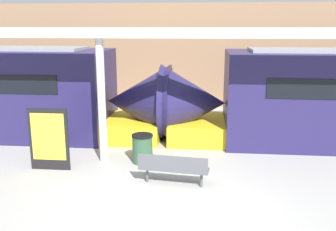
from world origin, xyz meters
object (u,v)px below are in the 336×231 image
trash_bin (142,149)px  support_column_near (102,102)px  poster_board (49,139)px  bench_near (173,167)px

trash_bin → support_column_near: (-1.17, -0.00, 1.37)m
trash_bin → poster_board: size_ratio=0.49×
bench_near → trash_bin: trash_bin is taller
bench_near → support_column_near: (-2.20, 1.55, 1.31)m
poster_board → support_column_near: support_column_near is taller
bench_near → poster_board: size_ratio=1.03×
bench_near → poster_board: 3.62m
support_column_near → trash_bin: bearing=0.0°
bench_near → trash_bin: 1.86m
trash_bin → bench_near: bearing=-56.1°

